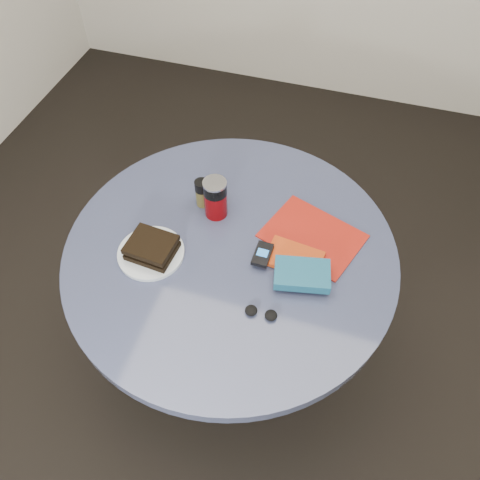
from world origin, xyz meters
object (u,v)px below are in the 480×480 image
(sandwich, at_px, (152,247))
(magazine, at_px, (313,236))
(red_book, at_px, (294,258))
(mp3_player, at_px, (263,254))
(headphones, at_px, (261,313))
(novel, at_px, (302,274))
(table, at_px, (231,278))
(pepper_grinder, at_px, (202,193))
(plate, at_px, (151,253))
(soda_can, at_px, (215,198))

(sandwich, height_order, magazine, sandwich)
(red_book, height_order, mp3_player, mp3_player)
(sandwich, distance_m, headphones, 0.37)
(magazine, height_order, novel, novel)
(sandwich, distance_m, red_book, 0.42)
(novel, bearing_deg, magazine, 78.75)
(table, xyz_separation_m, pepper_grinder, (-0.14, 0.14, 0.21))
(plate, distance_m, mp3_player, 0.33)
(soda_can, xyz_separation_m, red_book, (0.28, -0.11, -0.06))
(soda_can, distance_m, red_book, 0.30)
(magazine, height_order, headphones, headphones)
(novel, xyz_separation_m, mp3_player, (-0.13, 0.04, -0.01))
(pepper_grinder, bearing_deg, mp3_player, -33.07)
(magazine, xyz_separation_m, red_book, (-0.04, -0.10, 0.01))
(mp3_player, xyz_separation_m, headphones, (0.05, -0.18, -0.02))
(plate, bearing_deg, sandwich, -1.72)
(pepper_grinder, relative_size, mp3_player, 1.18)
(table, height_order, magazine, magazine)
(mp3_player, bearing_deg, pepper_grinder, 146.93)
(plate, xyz_separation_m, sandwich, (0.01, -0.00, 0.03))
(novel, bearing_deg, plate, 173.32)
(soda_can, bearing_deg, table, -54.53)
(sandwich, bearing_deg, headphones, -15.56)
(red_book, relative_size, mp3_player, 1.91)
(plate, distance_m, sandwich, 0.03)
(plate, relative_size, red_book, 1.23)
(pepper_grinder, bearing_deg, novel, -28.34)
(plate, bearing_deg, novel, 4.84)
(mp3_player, bearing_deg, sandwich, -165.94)
(headphones, bearing_deg, pepper_grinder, 130.52)
(headphones, bearing_deg, novel, 59.82)
(mp3_player, bearing_deg, table, 172.99)
(table, bearing_deg, headphones, -52.31)
(magazine, distance_m, mp3_player, 0.18)
(sandwich, xyz_separation_m, novel, (0.44, 0.04, -0.00))
(sandwich, xyz_separation_m, mp3_player, (0.31, 0.08, -0.01))
(soda_can, bearing_deg, sandwich, -120.82)
(plate, relative_size, headphones, 2.19)
(table, distance_m, soda_can, 0.27)
(red_book, xyz_separation_m, mp3_player, (-0.09, -0.02, 0.01))
(magazine, bearing_deg, red_book, -88.80)
(magazine, distance_m, novel, 0.17)
(soda_can, height_order, mp3_player, soda_can)
(sandwich, distance_m, pepper_grinder, 0.25)
(table, height_order, sandwich, sandwich)
(pepper_grinder, distance_m, novel, 0.42)
(plate, height_order, novel, novel)
(table, height_order, headphones, headphones)
(table, bearing_deg, red_book, 3.32)
(soda_can, height_order, magazine, soda_can)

